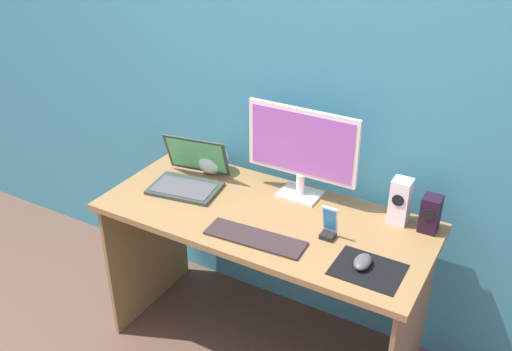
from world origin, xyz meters
name	(u,v)px	position (x,y,z in m)	size (l,w,h in m)	color
ground_plane	(263,345)	(0.00, 0.00, 0.00)	(8.00, 8.00, 0.00)	brown
wall_back	(308,73)	(0.00, 0.38, 1.25)	(6.00, 0.04, 2.50)	teal
desk	(264,244)	(0.00, 0.00, 0.59)	(1.40, 0.62, 0.75)	olive
monitor	(302,149)	(0.06, 0.21, 0.98)	(0.50, 0.14, 0.41)	white
speaker_right	(430,214)	(0.62, 0.22, 0.82)	(0.07, 0.08, 0.15)	black
speaker_near_monitor	(400,201)	(0.50, 0.22, 0.84)	(0.08, 0.08, 0.19)	white
laptop	(189,177)	(-0.42, 0.04, 0.79)	(0.34, 0.32, 0.21)	#2F3C36
fishbowl	(212,158)	(-0.39, 0.21, 0.82)	(0.15, 0.15, 0.15)	silver
keyboard_external	(255,238)	(0.06, -0.18, 0.75)	(0.40, 0.12, 0.01)	#2F2324
mousepad	(368,270)	(0.51, -0.14, 0.75)	(0.25, 0.20, 0.00)	black
mouse	(363,262)	(0.48, -0.13, 0.77)	(0.06, 0.10, 0.04)	#4C464A
phone_in_dock	(329,227)	(0.30, -0.02, 0.79)	(0.06, 0.06, 0.14)	black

